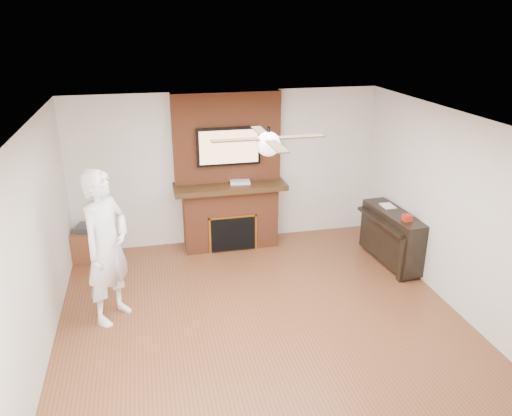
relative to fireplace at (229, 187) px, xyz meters
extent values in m
cube|color=brown|center=(0.00, -2.55, -1.09)|extent=(5.36, 5.86, 0.18)
cube|color=white|center=(0.00, -2.55, 1.59)|extent=(5.36, 5.86, 0.18)
cube|color=beige|center=(0.00, 0.29, 0.25)|extent=(5.36, 0.18, 2.50)
cube|color=beige|center=(-2.59, -2.55, 0.25)|extent=(0.18, 5.86, 2.50)
cube|color=beige|center=(2.59, -2.55, 0.25)|extent=(0.18, 5.86, 2.50)
cube|color=brown|center=(0.00, -0.05, -0.50)|extent=(1.50, 0.50, 1.00)
cube|color=black|center=(0.00, -0.08, 0.04)|extent=(1.78, 0.64, 0.08)
cube|color=brown|center=(0.00, 0.10, 0.79)|extent=(1.70, 0.20, 1.42)
cube|color=black|center=(0.00, -0.30, -0.69)|extent=(0.70, 0.06, 0.55)
cube|color=#BF8C2D|center=(0.00, -0.31, -0.40)|extent=(0.78, 0.02, 0.03)
cube|color=#BF8C2D|center=(-0.38, -0.31, -0.69)|extent=(0.03, 0.02, 0.61)
cube|color=#BF8C2D|center=(0.38, -0.31, -0.69)|extent=(0.03, 0.02, 0.61)
cube|color=black|center=(0.00, -0.04, 0.68)|extent=(1.00, 0.07, 0.60)
cube|color=#ECB57D|center=(0.00, -0.08, 0.68)|extent=(0.92, 0.01, 0.52)
cylinder|color=black|center=(0.00, -2.55, 1.43)|extent=(0.04, 0.04, 0.14)
sphere|color=white|center=(0.00, -2.55, 1.32)|extent=(0.26, 0.26, 0.26)
cube|color=black|center=(0.33, -2.55, 1.38)|extent=(0.55, 0.11, 0.01)
cube|color=black|center=(0.00, -2.22, 1.38)|extent=(0.11, 0.55, 0.01)
cube|color=black|center=(-0.33, -2.55, 1.38)|extent=(0.55, 0.11, 0.01)
cube|color=black|center=(0.00, -2.88, 1.38)|extent=(0.11, 0.55, 0.01)
imported|color=white|center=(-1.82, -1.83, -0.02)|extent=(0.81, 0.86, 1.96)
cube|color=brown|center=(-2.20, -0.07, -0.76)|extent=(0.60, 0.60, 0.47)
cube|color=#2B2C2E|center=(-2.20, -0.07, -0.47)|extent=(0.44, 0.39, 0.09)
cube|color=black|center=(2.30, -1.23, -0.55)|extent=(0.49, 1.31, 0.79)
cube|color=black|center=(2.16, -1.80, -0.65)|extent=(0.06, 0.10, 0.69)
cube|color=black|center=(2.16, -0.66, -0.65)|extent=(0.06, 0.10, 0.69)
cube|color=black|center=(2.09, -1.23, -0.28)|extent=(0.24, 1.19, 0.05)
cube|color=silver|center=(2.30, -0.99, -0.15)|extent=(0.18, 0.25, 0.01)
cube|color=#A12613|center=(2.30, -1.58, -0.11)|extent=(0.12, 0.12, 0.09)
cube|color=silver|center=(0.16, -0.10, 0.11)|extent=(0.33, 0.21, 0.04)
cylinder|color=#BB5416|center=(-0.14, -0.16, -0.94)|extent=(0.07, 0.07, 0.11)
cylinder|color=#448D38|center=(0.01, -0.23, -0.95)|extent=(0.06, 0.06, 0.10)
cylinder|color=beige|center=(0.01, -0.23, -0.95)|extent=(0.08, 0.08, 0.10)
cylinder|color=#2C5E85|center=(0.13, -0.23, -0.95)|extent=(0.07, 0.07, 0.08)
camera|label=1|loc=(-1.26, -7.52, 2.59)|focal=35.00mm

